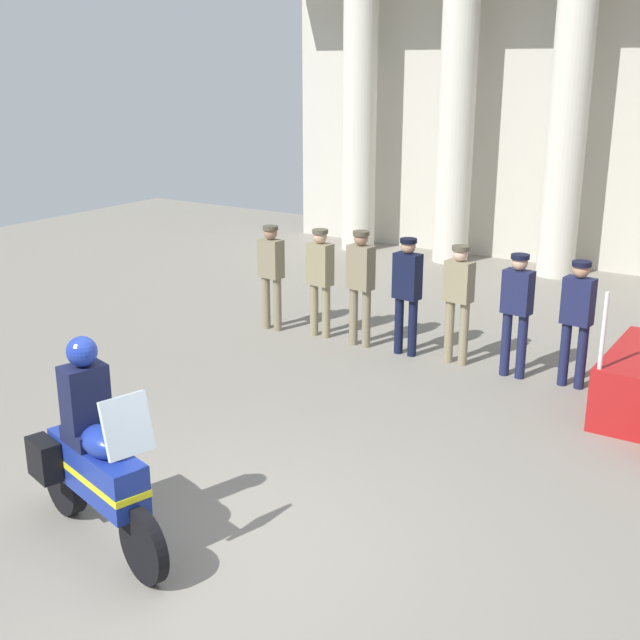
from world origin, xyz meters
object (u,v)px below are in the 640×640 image
Objects in this scene: officer_in_row_4 at (458,295)px; officer_in_row_6 at (577,314)px; officer_in_row_1 at (320,274)px; officer_in_row_3 at (407,287)px; officer_in_row_5 at (517,305)px; motorcycle_with_rider at (93,459)px; officer_in_row_2 at (360,279)px; officer_in_row_0 at (271,269)px.

officer_in_row_6 is (1.64, 0.00, -0.01)m from officer_in_row_4.
officer_in_row_1 is at bearing 7.03° from officer_in_row_6.
officer_in_row_3 is 1.02× the size of officer_in_row_5.
motorcycle_with_rider is at bearing 96.41° from officer_in_row_3.
officer_in_row_1 is 0.98× the size of officer_in_row_3.
officer_in_row_2 is 2.38m from officer_in_row_5.
officer_in_row_2 is at bearing 8.25° from officer_in_row_3.
officer_in_row_5 reaches higher than officer_in_row_6.
officer_in_row_5 is at bearing -174.10° from officer_in_row_1.
officer_in_row_1 is at bearing 5.90° from officer_in_row_5.
officer_in_row_3 reaches higher than officer_in_row_6.
officer_in_row_2 is 5.88m from motorcycle_with_rider.
officer_in_row_1 is 0.99× the size of officer_in_row_4.
officer_in_row_3 is 0.84× the size of motorcycle_with_rider.
motorcycle_with_rider reaches higher than officer_in_row_5.
officer_in_row_4 is at bearing -172.87° from officer_in_row_1.
officer_in_row_2 reaches higher than officer_in_row_6.
officer_in_row_0 is at bearing 9.05° from officer_in_row_2.
officer_in_row_0 is at bearing 127.54° from motorcycle_with_rider.
officer_in_row_1 is 3.90m from officer_in_row_6.
motorcycle_with_rider is (-0.80, -5.90, -0.21)m from officer_in_row_4.
motorcycle_with_rider reaches higher than officer_in_row_1.
officer_in_row_4 is at bearing -170.46° from officer_in_row_2.
officer_in_row_3 is 0.77m from officer_in_row_4.
officer_in_row_1 reaches higher than officer_in_row_0.
officer_in_row_5 is at bearing -172.14° from officer_in_row_0.
officer_in_row_1 is (0.83, 0.12, 0.00)m from officer_in_row_0.
officer_in_row_2 is 1.03× the size of officer_in_row_5.
officer_in_row_2 reaches higher than officer_in_row_4.
officer_in_row_2 is 1.52m from officer_in_row_4.
officer_in_row_2 is 3.16m from officer_in_row_6.
officer_in_row_2 is 0.75m from officer_in_row_3.
officer_in_row_0 is 0.99× the size of officer_in_row_5.
officer_in_row_4 is at bearing -169.18° from officer_in_row_3.
officer_in_row_6 is 6.39m from motorcycle_with_rider.
motorcycle_with_rider is (-2.43, -5.91, -0.20)m from officer_in_row_6.
officer_in_row_3 is at bearing 10.82° from officer_in_row_4.
officer_in_row_5 is (1.62, -0.01, -0.01)m from officer_in_row_3.
motorcycle_with_rider is at bearing 80.91° from officer_in_row_5.
officer_in_row_0 is 0.97× the size of officer_in_row_3.
officer_in_row_5 reaches higher than officer_in_row_1.
officer_in_row_4 is at bearing 2.68° from officer_in_row_5.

